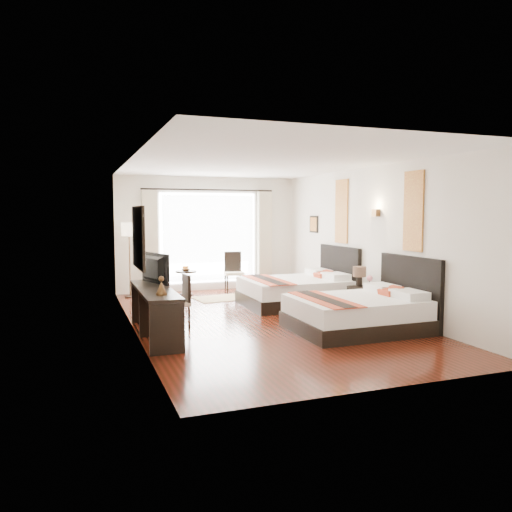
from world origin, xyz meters
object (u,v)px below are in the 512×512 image
object	(u,v)px
vase	(369,286)
television	(150,268)
floor_lamp	(129,234)
bed_near	(361,311)
nightstand	(364,301)
bed_far	(298,290)
window_chair	(234,279)
console_desk	(155,312)
side_table	(186,283)
desk_chair	(177,312)
table_lamp	(360,273)
fruit_bowl	(186,270)

from	to	relation	value
vase	television	xyz separation A→B (m)	(-3.95, 0.41, 0.44)
television	floor_lamp	bearing A→B (deg)	-18.68
bed_near	nightstand	xyz separation A→B (m)	(0.73, 1.05, -0.05)
bed_far	window_chair	world-z (taller)	bed_far
television	window_chair	xyz separation A→B (m)	(2.48, 3.27, -0.72)
console_desk	bed_near	bearing A→B (deg)	-13.09
side_table	window_chair	size ratio (longest dim) A/B	0.59
vase	bed_far	bearing A→B (deg)	116.61
desk_chair	bed_near	bearing A→B (deg)	154.54
bed_near	nightstand	bearing A→B (deg)	55.12
nightstand	table_lamp	xyz separation A→B (m)	(-0.02, 0.15, 0.51)
bed_near	console_desk	size ratio (longest dim) A/B	0.96
desk_chair	window_chair	world-z (taller)	window_chair
window_chair	television	bearing A→B (deg)	-28.42
vase	desk_chair	xyz separation A→B (m)	(-3.55, 0.26, -0.29)
bed_near	fruit_bowl	size ratio (longest dim) A/B	10.45
bed_near	desk_chair	xyz separation A→B (m)	(-2.81, 1.15, -0.03)
side_table	floor_lamp	bearing A→B (deg)	175.47
nightstand	side_table	bearing A→B (deg)	127.85
bed_far	desk_chair	distance (m)	3.06
television	side_table	size ratio (longest dim) A/B	1.56
window_chair	desk_chair	bearing A→B (deg)	-22.49
bed_near	floor_lamp	size ratio (longest dim) A/B	1.25
fruit_bowl	table_lamp	bearing A→B (deg)	-50.86
table_lamp	window_chair	world-z (taller)	window_chair
console_desk	fruit_bowl	bearing A→B (deg)	70.83
nightstand	vase	xyz separation A→B (m)	(0.01, -0.15, 0.30)
bed_near	floor_lamp	xyz separation A→B (m)	(-3.21, 4.58, 1.13)
bed_near	table_lamp	bearing A→B (deg)	59.40
nightstand	fruit_bowl	size ratio (longest dim) A/B	2.71
bed_near	desk_chair	bearing A→B (deg)	157.69
television	bed_near	bearing A→B (deg)	-130.62
vase	floor_lamp	distance (m)	5.47
bed_near	vase	distance (m)	1.19
bed_near	window_chair	world-z (taller)	bed_near
floor_lamp	vase	bearing A→B (deg)	-43.03
console_desk	bed_far	bearing A→B (deg)	26.95
table_lamp	floor_lamp	distance (m)	5.22
television	window_chair	world-z (taller)	television
console_desk	floor_lamp	distance (m)	3.97
table_lamp	window_chair	bearing A→B (deg)	113.13
floor_lamp	side_table	distance (m)	1.72
floor_lamp	desk_chair	bearing A→B (deg)	-83.36
television	floor_lamp	distance (m)	3.30
floor_lamp	window_chair	bearing A→B (deg)	-0.23
table_lamp	fruit_bowl	size ratio (longest dim) A/B	1.98
bed_near	vase	size ratio (longest dim) A/B	16.05
fruit_bowl	window_chair	distance (m)	1.26
television	desk_chair	world-z (taller)	television
console_desk	side_table	size ratio (longest dim) A/B	3.88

